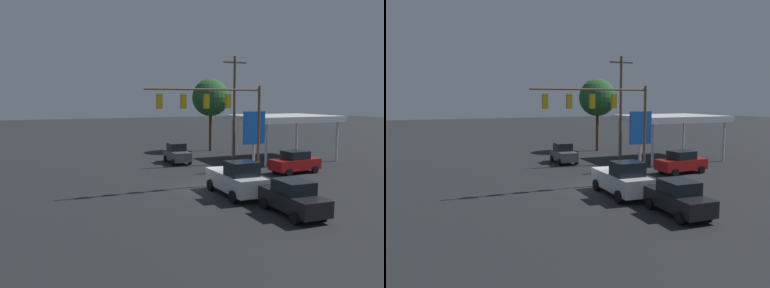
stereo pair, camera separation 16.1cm
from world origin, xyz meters
The scene contains 10 objects.
ground_plane centered at (0.00, 0.00, 0.00)m, with size 200.00×200.00×0.00m, color black.
traffic_signal_assembly centered at (-0.92, 0.28, 5.59)m, with size 8.89×0.43×7.31m.
utility_pole centered at (-6.87, -7.78, 5.49)m, with size 2.40×0.26×10.40m.
gas_station_canopy centered at (-13.10, -8.36, 4.30)m, with size 9.76×7.68×4.65m.
price_sign centered at (-6.78, -4.03, 3.64)m, with size 2.10×0.27×5.28m.
sedan_far centered at (-1.95, 7.75, 0.95)m, with size 2.17×4.45×1.93m.
hatchback_crossing centered at (-1.93, -10.47, 0.95)m, with size 2.04×3.84×1.97m.
pickup_parked centered at (-1.04, 3.03, 1.11)m, with size 2.37×5.25×2.40m.
sedan_waiting centered at (-9.51, -1.74, 0.95)m, with size 4.51×2.30×1.93m.
street_tree centered at (-8.86, -17.28, 6.50)m, with size 4.54×4.54×8.79m.
Camera 2 is at (10.80, 24.19, 6.36)m, focal length 35.00 mm.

